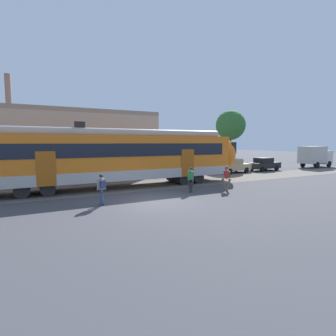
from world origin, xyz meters
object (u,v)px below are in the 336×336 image
pedestrian_grey (102,187)px  parked_car_black (264,164)px  box_truck (315,156)px  pedestrian_green (191,178)px  pedestrian_red (227,176)px  parked_car_tan (233,166)px

pedestrian_grey → parked_car_black: (21.17, 8.44, -0.21)m
parked_car_black → box_truck: (9.29, -0.21, 0.79)m
pedestrian_green → box_truck: 25.41m
pedestrian_green → pedestrian_red: bearing=-13.1°
pedestrian_green → parked_car_black: bearing=26.5°
pedestrian_grey → parked_car_black: bearing=21.7°
pedestrian_green → parked_car_black: 16.81m
pedestrian_red → parked_car_black: bearing=32.9°
pedestrian_green → parked_car_black: (15.05, 7.49, -0.18)m
pedestrian_grey → parked_car_tan: 18.44m
parked_car_black → pedestrian_green: bearing=-153.5°
pedestrian_red → parked_car_tan: 11.18m
pedestrian_green → box_truck: bearing=16.6°
parked_car_tan → box_truck: (14.07, -0.22, 0.79)m
pedestrian_grey → box_truck: (30.46, 8.23, 0.58)m
pedestrian_red → box_truck: bearing=19.9°
pedestrian_grey → parked_car_tan: pedestrian_grey is taller
parked_car_tan → parked_car_black: same height
pedestrian_red → parked_car_black: pedestrian_red is taller
parked_car_tan → box_truck: size_ratio=0.76×
pedestrian_green → pedestrian_grey: bearing=-171.2°
pedestrian_grey → pedestrian_red: same height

